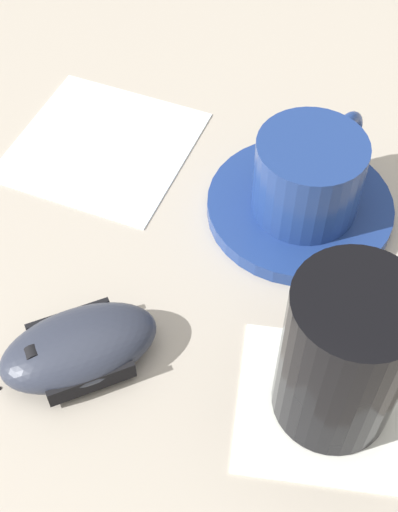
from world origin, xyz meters
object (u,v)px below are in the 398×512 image
Objects in this scene: saucer at (299,207)px; coffee_cup at (310,175)px; drinking_glass at (344,356)px; computer_mouse at (79,347)px.

saucer is 1.32× the size of coffee_cup.
coffee_cup is at bearing -176.40° from saucer.
drinking_glass is (-0.09, 0.14, 0.06)m from saucer.
coffee_cup is (-0.00, -0.00, 0.04)m from saucer.
saucer is 0.21m from computer_mouse.
coffee_cup reaches higher than computer_mouse.
coffee_cup is 0.22m from computer_mouse.
drinking_glass reaches higher than coffee_cup.
computer_mouse is at bearing 71.65° from saucer.
saucer is 1.21× the size of computer_mouse.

